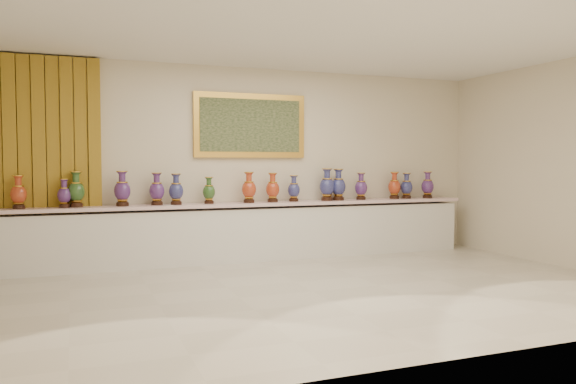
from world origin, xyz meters
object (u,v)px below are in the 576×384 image
at_px(vase_1, 64,195).
at_px(vase_2, 76,191).
at_px(counter, 254,232).
at_px(vase_0, 19,194).

xyz_separation_m(vase_1, vase_2, (0.15, 0.03, 0.04)).
xyz_separation_m(counter, vase_2, (-2.57, 0.00, 0.69)).
bearing_deg(vase_0, counter, 0.51).
height_order(counter, vase_1, vase_1).
distance_m(vase_1, vase_2, 0.16).
xyz_separation_m(counter, vase_0, (-3.29, -0.03, 0.66)).
distance_m(counter, vase_2, 2.66).
bearing_deg(vase_1, vase_0, -179.84).
bearing_deg(counter, vase_1, -179.41).
height_order(vase_0, vase_1, vase_0).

